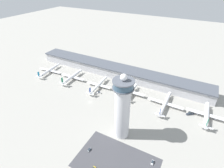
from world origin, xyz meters
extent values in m
plane|color=#9E9B93|center=(0.00, 0.00, 0.00)|extent=(1000.00, 1000.00, 0.00)
cube|color=#B2B2B7|center=(0.00, 70.00, 6.45)|extent=(254.62, 22.00, 12.90)
cube|color=#4C515B|center=(0.00, 70.00, 13.70)|extent=(254.62, 25.00, 1.60)
cylinder|color=silver|center=(52.07, -25.15, 25.55)|extent=(13.03, 13.03, 51.10)
cylinder|color=#565B66|center=(52.07, -25.15, 51.50)|extent=(17.42, 17.42, 0.80)
cylinder|color=#334C60|center=(52.07, -25.15, 54.55)|extent=(16.02, 16.02, 5.31)
cylinder|color=#565B66|center=(52.07, -25.15, 57.71)|extent=(17.42, 17.42, 1.00)
sphere|color=white|center=(52.07, -25.15, 61.00)|extent=(5.58, 5.58, 5.58)
cube|color=#424247|center=(61.30, -53.63, 0.00)|extent=(64.00, 40.00, 0.01)
cylinder|color=white|center=(-93.37, 30.87, 3.87)|extent=(6.42, 36.30, 3.63)
cone|color=white|center=(-94.90, 50.51, 3.87)|extent=(3.87, 3.54, 3.63)
cone|color=white|center=(-91.80, 10.70, 3.87)|extent=(3.59, 4.59, 3.26)
cube|color=white|center=(-93.43, 31.59, 3.24)|extent=(38.33, 7.34, 0.44)
cylinder|color=#A8A8B2|center=(-101.48, 31.97, 2.14)|extent=(2.30, 4.13, 1.99)
cylinder|color=#A8A8B2|center=(-85.53, 33.21, 2.14)|extent=(2.30, 4.13, 1.99)
cube|color=#197FB2|center=(-91.73, 9.83, 8.59)|extent=(0.52, 2.81, 5.80)
cube|color=white|center=(-91.70, 9.43, 4.23)|extent=(10.28, 2.78, 0.24)
cylinder|color=black|center=(-94.68, 47.69, 1.03)|extent=(0.28, 0.28, 2.06)
cylinder|color=black|center=(-90.83, 30.99, 1.03)|extent=(0.28, 0.28, 2.06)
cylinder|color=black|center=(-95.90, 30.60, 1.03)|extent=(0.28, 0.28, 2.06)
cylinder|color=white|center=(-50.74, 31.23, 4.42)|extent=(5.13, 33.25, 4.19)
cone|color=white|center=(-51.26, 49.68, 4.42)|extent=(4.30, 3.89, 4.19)
cone|color=white|center=(-50.20, 12.15, 4.42)|extent=(3.91, 5.14, 3.77)
cube|color=white|center=(-50.76, 31.89, 3.69)|extent=(37.77, 5.46, 0.44)
cylinder|color=#A8A8B2|center=(-58.69, 32.67, 2.42)|extent=(2.44, 4.68, 2.31)
cylinder|color=#A8A8B2|center=(-42.88, 33.11, 2.42)|extent=(2.44, 4.68, 2.31)
cube|color=#14704C|center=(-50.17, 11.14, 9.87)|extent=(0.38, 2.81, 6.71)
cube|color=white|center=(-50.16, 10.74, 4.84)|extent=(11.79, 2.33, 0.24)
cylinder|color=black|center=(-51.17, 46.59, 1.16)|extent=(0.28, 0.28, 2.32)
cylinder|color=black|center=(-47.80, 31.17, 1.16)|extent=(0.28, 0.28, 2.32)
cylinder|color=black|center=(-53.67, 31.01, 1.16)|extent=(0.28, 0.28, 2.32)
cylinder|color=white|center=(-7.36, 30.93, 4.17)|extent=(5.44, 35.66, 3.68)
cone|color=white|center=(-8.32, 50.33, 4.17)|extent=(3.84, 3.49, 3.68)
cone|color=white|center=(-6.37, 10.99, 4.17)|extent=(3.53, 4.58, 3.31)
cube|color=white|center=(-7.39, 31.64, 3.52)|extent=(33.40, 6.04, 0.44)
cylinder|color=#A8A8B2|center=(-14.41, 32.30, 2.41)|extent=(2.22, 4.15, 2.02)
cylinder|color=#A8A8B2|center=(-0.47, 32.99, 2.41)|extent=(2.22, 4.15, 2.02)
cube|color=navy|center=(-6.32, 10.10, 8.95)|extent=(0.44, 2.81, 5.89)
cube|color=white|center=(-6.30, 9.70, 4.54)|extent=(10.40, 2.51, 0.24)
cylinder|color=black|center=(-8.18, 47.47, 1.16)|extent=(0.28, 0.28, 2.33)
cylinder|color=black|center=(-4.78, 30.97, 1.16)|extent=(0.28, 0.28, 2.33)
cylinder|color=black|center=(-9.92, 30.72, 1.16)|extent=(0.28, 0.28, 2.33)
cylinder|color=white|center=(35.80, 36.05, 4.70)|extent=(4.23, 26.20, 3.91)
cone|color=white|center=(35.62, 50.88, 4.70)|extent=(3.95, 3.56, 3.91)
cone|color=white|center=(35.99, 20.63, 4.70)|extent=(3.57, 4.73, 3.52)
cube|color=white|center=(35.79, 36.57, 4.01)|extent=(33.94, 4.82, 0.44)
cylinder|color=#A8A8B2|center=(28.66, 37.48, 2.83)|extent=(2.20, 4.32, 2.15)
cylinder|color=#A8A8B2|center=(42.90, 37.66, 2.83)|extent=(2.20, 4.32, 2.15)
cube|color=orange|center=(36.00, 19.69, 9.78)|extent=(0.33, 2.80, 6.25)
cube|color=white|center=(36.01, 19.29, 5.09)|extent=(10.96, 2.14, 0.24)
cylinder|color=black|center=(35.65, 47.93, 1.37)|extent=(0.28, 0.28, 2.74)
cylinder|color=black|center=(38.54, 35.81, 1.37)|extent=(0.28, 0.28, 2.74)
cylinder|color=black|center=(33.07, 35.74, 1.37)|extent=(0.28, 0.28, 2.74)
cylinder|color=white|center=(77.80, 33.85, 4.32)|extent=(4.42, 37.33, 3.72)
cone|color=white|center=(78.19, 54.15, 4.32)|extent=(3.78, 3.41, 3.72)
cone|color=white|center=(77.41, 12.99, 4.32)|extent=(3.43, 4.52, 3.34)
cube|color=white|center=(77.82, 34.59, 3.67)|extent=(39.42, 5.15, 0.44)
cylinder|color=#A8A8B2|center=(69.58, 35.75, 2.54)|extent=(2.12, 4.13, 2.04)
cylinder|color=#A8A8B2|center=(86.09, 35.43, 2.54)|extent=(2.12, 4.13, 2.04)
cube|color=navy|center=(77.39, 12.09, 9.15)|extent=(0.35, 2.81, 5.95)
cube|color=white|center=(77.38, 11.69, 4.69)|extent=(10.44, 2.20, 0.24)
cylinder|color=black|center=(78.13, 51.28, 1.23)|extent=(0.28, 0.28, 2.46)
cylinder|color=black|center=(80.40, 33.74, 1.23)|extent=(0.28, 0.28, 2.46)
cylinder|color=black|center=(75.20, 33.84, 1.23)|extent=(0.28, 0.28, 2.46)
cylinder|color=white|center=(119.63, 34.83, 4.93)|extent=(4.84, 30.86, 4.33)
cone|color=white|center=(119.35, 52.18, 4.93)|extent=(4.39, 3.97, 4.33)
cone|color=white|center=(119.93, 16.84, 4.93)|extent=(3.98, 5.26, 3.90)
cube|color=white|center=(119.62, 35.45, 4.17)|extent=(39.46, 5.05, 0.44)
cylinder|color=#A8A8B2|center=(111.34, 36.31, 2.86)|extent=(2.46, 4.80, 2.38)
cylinder|color=#A8A8B2|center=(127.88, 36.59, 2.86)|extent=(2.46, 4.80, 2.38)
cube|color=#14704C|center=(119.95, 15.80, 10.56)|extent=(0.35, 2.80, 6.93)
cube|color=white|center=(119.95, 15.40, 5.36)|extent=(12.16, 2.20, 0.24)
cylinder|color=black|center=(119.40, 49.03, 1.38)|extent=(0.28, 0.28, 2.76)
cylinder|color=black|center=(122.67, 34.70, 1.38)|extent=(0.28, 0.28, 2.76)
cylinder|color=black|center=(116.61, 34.60, 1.38)|extent=(0.28, 0.28, 2.76)
cube|color=black|center=(104.82, 32.56, 0.06)|extent=(6.85, 5.82, 0.12)
cube|color=#2D333D|center=(104.82, 32.56, 0.71)|extent=(7.96, 6.65, 1.43)
cube|color=#232D38|center=(104.16, 32.09, 2.01)|extent=(3.19, 3.11, 1.17)
cube|color=black|center=(-0.86, 19.51, 0.06)|extent=(6.19, 4.93, 0.12)
cube|color=silver|center=(-0.86, 19.51, 0.77)|extent=(7.19, 5.54, 1.54)
cube|color=#232D38|center=(-0.27, 19.84, 2.18)|extent=(2.88, 2.98, 1.26)
cube|color=black|center=(35.89, -54.07, 0.06)|extent=(1.87, 3.51, 0.12)
cube|color=slate|center=(35.89, -54.07, 0.38)|extent=(1.96, 4.17, 0.76)
cube|color=#232D38|center=(35.89, -53.97, 1.07)|extent=(1.68, 2.32, 0.62)
cube|color=black|center=(86.41, -40.24, 0.06)|extent=(1.79, 3.72, 0.12)
cube|color=silver|center=(86.41, -40.24, 0.43)|extent=(1.89, 4.41, 0.86)
cube|color=#232D38|center=(86.40, -40.13, 1.21)|extent=(1.61, 2.45, 0.70)
camera|label=1|loc=(97.13, -127.88, 126.75)|focal=28.00mm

